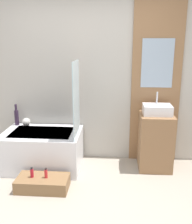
{
  "coord_description": "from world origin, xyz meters",
  "views": [
    {
      "loc": [
        0.45,
        -2.44,
        1.86
      ],
      "look_at": [
        0.21,
        0.68,
        1.0
      ],
      "focal_mm": 42.0,
      "sensor_mm": 36.0,
      "label": 1
    }
  ],
  "objects_px": {
    "wooden_step_bench": "(43,183)",
    "vase_tall_dark": "(17,117)",
    "sink": "(157,110)",
    "bottle_soap_secondary": "(46,173)",
    "vase_round_light": "(26,122)",
    "bottle_soap_primary": "(32,173)",
    "bathtub": "(43,149)"
  },
  "relations": [
    {
      "from": "sink",
      "to": "bottle_soap_secondary",
      "type": "relative_size",
      "value": 3.0
    },
    {
      "from": "sink",
      "to": "bottle_soap_primary",
      "type": "relative_size",
      "value": 2.98
    },
    {
      "from": "vase_round_light",
      "to": "bottle_soap_primary",
      "type": "height_order",
      "value": "vase_round_light"
    },
    {
      "from": "wooden_step_bench",
      "to": "vase_round_light",
      "type": "height_order",
      "value": "vase_round_light"
    },
    {
      "from": "bottle_soap_secondary",
      "to": "vase_round_light",
      "type": "bearing_deg",
      "value": 120.7
    },
    {
      "from": "bathtub",
      "to": "bottle_soap_primary",
      "type": "height_order",
      "value": "bathtub"
    },
    {
      "from": "bottle_soap_primary",
      "to": "bathtub",
      "type": "bearing_deg",
      "value": 92.67
    },
    {
      "from": "sink",
      "to": "vase_tall_dark",
      "type": "height_order",
      "value": "sink"
    },
    {
      "from": "bottle_soap_secondary",
      "to": "wooden_step_bench",
      "type": "bearing_deg",
      "value": 180.0
    },
    {
      "from": "wooden_step_bench",
      "to": "vase_tall_dark",
      "type": "height_order",
      "value": "vase_tall_dark"
    },
    {
      "from": "bathtub",
      "to": "bottle_soap_primary",
      "type": "relative_size",
      "value": 8.44
    },
    {
      "from": "wooden_step_bench",
      "to": "sink",
      "type": "relative_size",
      "value": 1.65
    },
    {
      "from": "sink",
      "to": "bottle_soap_secondary",
      "type": "bearing_deg",
      "value": -153.18
    },
    {
      "from": "wooden_step_bench",
      "to": "vase_tall_dark",
      "type": "xyz_separation_m",
      "value": [
        -0.65,
        0.93,
        0.61
      ]
    },
    {
      "from": "bathtub",
      "to": "bottle_soap_secondary",
      "type": "height_order",
      "value": "bathtub"
    },
    {
      "from": "bathtub",
      "to": "bottle_soap_primary",
      "type": "xyz_separation_m",
      "value": [
        0.03,
        -0.62,
        -0.05
      ]
    },
    {
      "from": "wooden_step_bench",
      "to": "sink",
      "type": "height_order",
      "value": "sink"
    },
    {
      "from": "sink",
      "to": "vase_round_light",
      "type": "xyz_separation_m",
      "value": [
        -2.0,
        0.16,
        -0.28
      ]
    },
    {
      "from": "bathtub",
      "to": "sink",
      "type": "xyz_separation_m",
      "value": [
        1.68,
        0.12,
        0.62
      ]
    },
    {
      "from": "sink",
      "to": "bottle_soap_secondary",
      "type": "xyz_separation_m",
      "value": [
        -1.47,
        -0.74,
        -0.68
      ]
    },
    {
      "from": "wooden_step_bench",
      "to": "bottle_soap_secondary",
      "type": "relative_size",
      "value": 4.97
    },
    {
      "from": "bathtub",
      "to": "vase_round_light",
      "type": "bearing_deg",
      "value": 139.5
    },
    {
      "from": "wooden_step_bench",
      "to": "bottle_soap_primary",
      "type": "height_order",
      "value": "bottle_soap_primary"
    },
    {
      "from": "vase_round_light",
      "to": "bottle_soap_primary",
      "type": "bearing_deg",
      "value": -68.67
    },
    {
      "from": "sink",
      "to": "bathtub",
      "type": "bearing_deg",
      "value": -176.02
    },
    {
      "from": "sink",
      "to": "vase_tall_dark",
      "type": "distance_m",
      "value": 2.18
    },
    {
      "from": "wooden_step_bench",
      "to": "bottle_soap_secondary",
      "type": "height_order",
      "value": "bottle_soap_secondary"
    },
    {
      "from": "wooden_step_bench",
      "to": "bottle_soap_primary",
      "type": "bearing_deg",
      "value": 180.0
    },
    {
      "from": "wooden_step_bench",
      "to": "vase_tall_dark",
      "type": "distance_m",
      "value": 1.29
    },
    {
      "from": "wooden_step_bench",
      "to": "sink",
      "type": "bearing_deg",
      "value": 26.06
    },
    {
      "from": "bathtub",
      "to": "bottle_soap_primary",
      "type": "bearing_deg",
      "value": -87.33
    },
    {
      "from": "wooden_step_bench",
      "to": "vase_round_light",
      "type": "bearing_deg",
      "value": 118.29
    }
  ]
}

